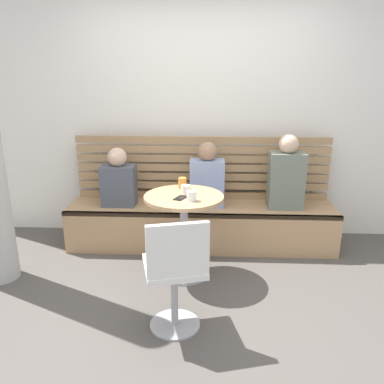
{
  "coord_description": "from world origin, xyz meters",
  "views": [
    {
      "loc": [
        0.09,
        -2.52,
        1.73
      ],
      "look_at": [
        -0.07,
        0.66,
        0.75
      ],
      "focal_mm": 36.12,
      "sensor_mm": 36.0,
      "label": 1
    }
  ],
  "objects_px": {
    "cup_ceramic_white": "(186,189)",
    "cup_glass_short": "(192,196)",
    "cafe_table": "(184,220)",
    "person_child_middle": "(207,178)",
    "person_adult": "(286,175)",
    "phone_on_table": "(181,198)",
    "booth_bench": "(201,226)",
    "cup_tumbler_orange": "(182,183)",
    "person_child_left": "(119,180)",
    "white_chair": "(176,272)"
  },
  "relations": [
    {
      "from": "cup_glass_short",
      "to": "phone_on_table",
      "type": "relative_size",
      "value": 0.57
    },
    {
      "from": "person_adult",
      "to": "person_child_middle",
      "type": "height_order",
      "value": "person_adult"
    },
    {
      "from": "white_chair",
      "to": "person_adult",
      "type": "relative_size",
      "value": 1.15
    },
    {
      "from": "person_child_middle",
      "to": "cup_ceramic_white",
      "type": "xyz_separation_m",
      "value": [
        -0.18,
        -0.56,
        0.05
      ]
    },
    {
      "from": "person_child_middle",
      "to": "person_child_left",
      "type": "bearing_deg",
      "value": -178.2
    },
    {
      "from": "booth_bench",
      "to": "cup_tumbler_orange",
      "type": "relative_size",
      "value": 27.0
    },
    {
      "from": "person_child_left",
      "to": "person_child_middle",
      "type": "relative_size",
      "value": 0.91
    },
    {
      "from": "person_child_left",
      "to": "cup_glass_short",
      "type": "xyz_separation_m",
      "value": [
        0.77,
        -0.73,
        0.08
      ]
    },
    {
      "from": "white_chair",
      "to": "cup_glass_short",
      "type": "bearing_deg",
      "value": 83.76
    },
    {
      "from": "person_child_middle",
      "to": "cup_tumbler_orange",
      "type": "height_order",
      "value": "person_child_middle"
    },
    {
      "from": "person_child_left",
      "to": "phone_on_table",
      "type": "distance_m",
      "value": 0.96
    },
    {
      "from": "person_child_left",
      "to": "booth_bench",
      "type": "bearing_deg",
      "value": 0.64
    },
    {
      "from": "person_child_left",
      "to": "phone_on_table",
      "type": "xyz_separation_m",
      "value": [
        0.68,
        -0.68,
        0.05
      ]
    },
    {
      "from": "white_chair",
      "to": "cup_tumbler_orange",
      "type": "bearing_deg",
      "value": 91.45
    },
    {
      "from": "cup_ceramic_white",
      "to": "person_child_left",
      "type": "bearing_deg",
      "value": 143.2
    },
    {
      "from": "person_child_middle",
      "to": "phone_on_table",
      "type": "bearing_deg",
      "value": -106.82
    },
    {
      "from": "cafe_table",
      "to": "cup_glass_short",
      "type": "relative_size",
      "value": 9.25
    },
    {
      "from": "cafe_table",
      "to": "person_adult",
      "type": "relative_size",
      "value": 1.0
    },
    {
      "from": "cup_ceramic_white",
      "to": "phone_on_table",
      "type": "distance_m",
      "value": 0.15
    },
    {
      "from": "white_chair",
      "to": "person_child_middle",
      "type": "bearing_deg",
      "value": 82.39
    },
    {
      "from": "person_child_middle",
      "to": "phone_on_table",
      "type": "height_order",
      "value": "person_child_middle"
    },
    {
      "from": "booth_bench",
      "to": "cup_glass_short",
      "type": "xyz_separation_m",
      "value": [
        -0.06,
        -0.74,
        0.56
      ]
    },
    {
      "from": "booth_bench",
      "to": "cup_tumbler_orange",
      "type": "xyz_separation_m",
      "value": [
        -0.16,
        -0.4,
        0.57
      ]
    },
    {
      "from": "cafe_table",
      "to": "person_child_left",
      "type": "height_order",
      "value": "person_child_left"
    },
    {
      "from": "person_child_left",
      "to": "person_child_middle",
      "type": "height_order",
      "value": "person_child_middle"
    },
    {
      "from": "white_chair",
      "to": "cup_glass_short",
      "type": "distance_m",
      "value": 0.75
    },
    {
      "from": "person_adult",
      "to": "phone_on_table",
      "type": "distance_m",
      "value": 1.2
    },
    {
      "from": "cup_tumbler_orange",
      "to": "cup_glass_short",
      "type": "relative_size",
      "value": 1.25
    },
    {
      "from": "person_child_middle",
      "to": "cup_glass_short",
      "type": "xyz_separation_m",
      "value": [
        -0.12,
        -0.76,
        0.05
      ]
    },
    {
      "from": "cafe_table",
      "to": "person_child_left",
      "type": "bearing_deg",
      "value": 139.46
    },
    {
      "from": "cafe_table",
      "to": "white_chair",
      "type": "bearing_deg",
      "value": -90.06
    },
    {
      "from": "booth_bench",
      "to": "white_chair",
      "type": "distance_m",
      "value": 1.45
    },
    {
      "from": "person_adult",
      "to": "cup_ceramic_white",
      "type": "bearing_deg",
      "value": -151.0
    },
    {
      "from": "person_child_left",
      "to": "white_chair",
      "type": "bearing_deg",
      "value": -63.61
    },
    {
      "from": "person_child_left",
      "to": "phone_on_table",
      "type": "height_order",
      "value": "person_child_left"
    },
    {
      "from": "cafe_table",
      "to": "person_child_middle",
      "type": "xyz_separation_m",
      "value": [
        0.19,
        0.63,
        0.21
      ]
    },
    {
      "from": "person_child_left",
      "to": "phone_on_table",
      "type": "bearing_deg",
      "value": -44.86
    },
    {
      "from": "cup_tumbler_orange",
      "to": "cup_glass_short",
      "type": "height_order",
      "value": "cup_tumbler_orange"
    },
    {
      "from": "person_adult",
      "to": "phone_on_table",
      "type": "height_order",
      "value": "person_adult"
    },
    {
      "from": "person_child_middle",
      "to": "booth_bench",
      "type": "bearing_deg",
      "value": -162.47
    },
    {
      "from": "person_adult",
      "to": "person_child_left",
      "type": "height_order",
      "value": "person_adult"
    },
    {
      "from": "booth_bench",
      "to": "person_child_middle",
      "type": "bearing_deg",
      "value": 17.53
    },
    {
      "from": "cafe_table",
      "to": "person_child_middle",
      "type": "bearing_deg",
      "value": 73.03
    },
    {
      "from": "cafe_table",
      "to": "person_child_left",
      "type": "xyz_separation_m",
      "value": [
        -0.7,
        0.6,
        0.18
      ]
    },
    {
      "from": "cup_glass_short",
      "to": "person_child_middle",
      "type": "bearing_deg",
      "value": 81.18
    },
    {
      "from": "cup_ceramic_white",
      "to": "cup_glass_short",
      "type": "bearing_deg",
      "value": -72.63
    },
    {
      "from": "booth_bench",
      "to": "white_chair",
      "type": "xyz_separation_m",
      "value": [
        -0.13,
        -1.42,
        0.24
      ]
    },
    {
      "from": "cafe_table",
      "to": "cup_glass_short",
      "type": "bearing_deg",
      "value": -61.28
    },
    {
      "from": "cafe_table",
      "to": "person_adult",
      "type": "xyz_separation_m",
      "value": [
        0.97,
        0.6,
        0.25
      ]
    },
    {
      "from": "cup_glass_short",
      "to": "cup_tumbler_orange",
      "type": "bearing_deg",
      "value": 106.45
    }
  ]
}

